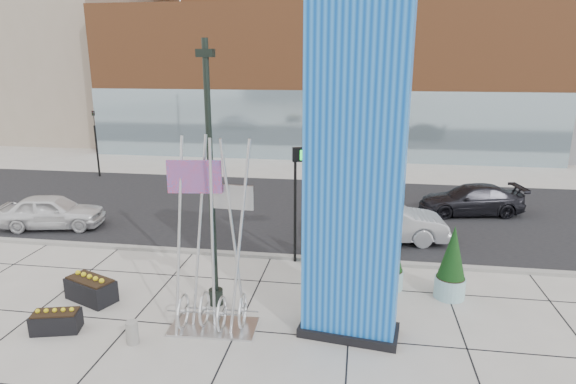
# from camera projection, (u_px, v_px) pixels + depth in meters

# --- Properties ---
(ground) EXTENTS (160.00, 160.00, 0.00)m
(ground) POSITION_uv_depth(u_px,v_px,m) (213.00, 309.00, 14.15)
(ground) COLOR #9E9991
(ground) RESTS_ON ground
(street_asphalt) EXTENTS (80.00, 12.00, 0.02)m
(street_asphalt) POSITION_uv_depth(u_px,v_px,m) (273.00, 208.00, 23.67)
(street_asphalt) COLOR black
(street_asphalt) RESTS_ON ground
(curb_edge) EXTENTS (80.00, 0.30, 0.12)m
(curb_edge) POSITION_uv_depth(u_px,v_px,m) (245.00, 254.00, 17.94)
(curb_edge) COLOR gray
(curb_edge) RESTS_ON ground
(tower_podium) EXTENTS (34.00, 10.00, 11.00)m
(tower_podium) POSITION_uv_depth(u_px,v_px,m) (323.00, 80.00, 38.27)
(tower_podium) COLOR brown
(tower_podium) RESTS_ON ground
(tower_glass_front) EXTENTS (34.00, 0.60, 5.00)m
(tower_glass_front) POSITION_uv_depth(u_px,v_px,m) (317.00, 126.00, 34.49)
(tower_glass_front) COLOR #8CA5B2
(tower_glass_front) RESTS_ON ground
(blue_pylon) EXTENTS (2.71, 1.50, 8.60)m
(blue_pylon) POSITION_uv_depth(u_px,v_px,m) (354.00, 184.00, 11.75)
(blue_pylon) COLOR #0B47A9
(blue_pylon) RESTS_ON ground
(lamp_post) EXTENTS (0.49, 0.42, 7.63)m
(lamp_post) POSITION_uv_depth(u_px,v_px,m) (212.00, 205.00, 13.60)
(lamp_post) COLOR black
(lamp_post) RESTS_ON ground
(public_art_sculpture) EXTENTS (2.38, 1.26, 5.30)m
(public_art_sculpture) POSITION_uv_depth(u_px,v_px,m) (212.00, 281.00, 12.77)
(public_art_sculpture) COLOR silver
(public_art_sculpture) RESTS_ON ground
(concrete_bollard) EXTENTS (0.32, 0.32, 0.62)m
(concrete_bollard) POSITION_uv_depth(u_px,v_px,m) (132.00, 333.00, 12.36)
(concrete_bollard) COLOR gray
(concrete_bollard) RESTS_ON ground
(overhead_street_sign) EXTENTS (1.95, 0.68, 4.19)m
(overhead_street_sign) POSITION_uv_depth(u_px,v_px,m) (316.00, 165.00, 16.43)
(overhead_street_sign) COLOR black
(overhead_street_sign) RESTS_ON ground
(round_planter_east) EXTENTS (0.93, 0.93, 2.33)m
(round_planter_east) POSITION_uv_depth(u_px,v_px,m) (452.00, 264.00, 14.56)
(round_planter_east) COLOR #94C1C8
(round_planter_east) RESTS_ON ground
(round_planter_mid) EXTENTS (0.87, 0.87, 2.18)m
(round_planter_mid) POSITION_uv_depth(u_px,v_px,m) (391.00, 258.00, 15.18)
(round_planter_mid) COLOR #94C1C8
(round_planter_mid) RESTS_ON ground
(round_planter_west) EXTENTS (1.02, 1.02, 2.55)m
(round_planter_west) POSITION_uv_depth(u_px,v_px,m) (320.00, 233.00, 16.84)
(round_planter_west) COLOR #94C1C8
(round_planter_west) RESTS_ON ground
(box_planter_north) EXTENTS (1.73, 1.31, 0.85)m
(box_planter_north) POSITION_uv_depth(u_px,v_px,m) (91.00, 288.00, 14.57)
(box_planter_north) COLOR black
(box_planter_north) RESTS_ON ground
(box_planter_south) EXTENTS (1.34, 0.90, 0.67)m
(box_planter_south) POSITION_uv_depth(u_px,v_px,m) (56.00, 320.00, 12.93)
(box_planter_south) COLOR black
(box_planter_south) RESTS_ON ground
(car_white_west) EXTENTS (4.55, 2.52, 1.46)m
(car_white_west) POSITION_uv_depth(u_px,v_px,m) (52.00, 212.00, 20.78)
(car_white_west) COLOR white
(car_white_west) RESTS_ON ground
(car_silver_mid) EXTENTS (5.18, 2.30, 1.65)m
(car_silver_mid) POSITION_uv_depth(u_px,v_px,m) (383.00, 221.00, 19.25)
(car_silver_mid) COLOR #ADAFB5
(car_silver_mid) RESTS_ON ground
(car_dark_east) EXTENTS (5.04, 2.72, 1.39)m
(car_dark_east) POSITION_uv_depth(u_px,v_px,m) (471.00, 200.00, 22.67)
(car_dark_east) COLOR black
(car_dark_east) RESTS_ON ground
(traffic_signal) EXTENTS (0.15, 0.18, 4.10)m
(traffic_signal) POSITION_uv_depth(u_px,v_px,m) (96.00, 140.00, 29.57)
(traffic_signal) COLOR black
(traffic_signal) RESTS_ON ground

